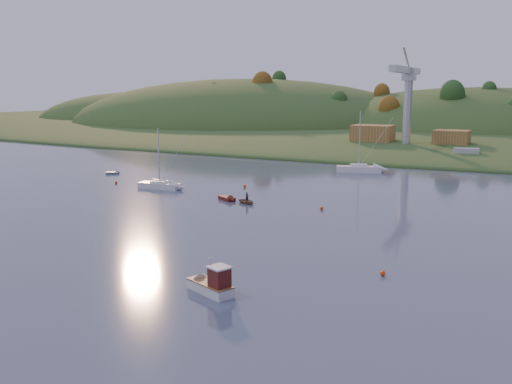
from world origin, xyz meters
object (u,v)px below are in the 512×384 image
at_px(sailboat_near, 160,185).
at_px(canoe, 247,201).
at_px(fishing_boat, 208,283).
at_px(red_tender, 229,199).
at_px(grey_dinghy, 115,173).
at_px(sailboat_far, 359,168).

bearing_deg(sailboat_near, canoe, -18.14).
height_order(sailboat_near, canoe, sailboat_near).
xyz_separation_m(fishing_boat, red_tender, (-18.42, 35.80, -0.50)).
relative_size(sailboat_near, canoe, 3.26).
distance_m(fishing_boat, sailboat_near, 52.77).
height_order(sailboat_near, grey_dinghy, sailboat_near).
bearing_deg(sailboat_near, grey_dinghy, 146.66).
bearing_deg(red_tender, canoe, 19.74).
relative_size(sailboat_far, canoe, 3.95).
distance_m(red_tender, grey_dinghy, 37.79).
height_order(fishing_boat, grey_dinghy, fishing_boat).
height_order(fishing_boat, sailboat_far, sailboat_far).
xyz_separation_m(red_tender, grey_dinghy, (-35.02, 14.21, -0.05)).
bearing_deg(red_tender, grey_dinghy, -172.24).
xyz_separation_m(sailboat_far, red_tender, (-8.51, -39.45, -0.53)).
bearing_deg(canoe, fishing_boat, -131.55).
relative_size(fishing_boat, grey_dinghy, 1.90).
height_order(sailboat_far, red_tender, sailboat_far).
bearing_deg(fishing_boat, sailboat_far, -60.47).
distance_m(sailboat_far, grey_dinghy, 50.32).
xyz_separation_m(sailboat_near, red_tender, (16.21, -4.02, -0.42)).
relative_size(red_tender, grey_dinghy, 1.32).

